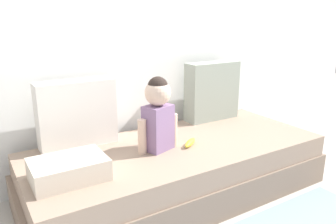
{
  "coord_description": "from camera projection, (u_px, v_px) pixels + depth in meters",
  "views": [
    {
      "loc": [
        -1.19,
        -1.8,
        1.24
      ],
      "look_at": [
        -0.08,
        0.0,
        0.63
      ],
      "focal_mm": 35.29,
      "sensor_mm": 36.0,
      "label": 1
    }
  ],
  "objects": [
    {
      "name": "ground_plane",
      "position": [
        177.0,
        192.0,
        2.42
      ],
      "size": [
        12.0,
        12.0,
        0.0
      ],
      "primitive_type": "plane",
      "color": "#B2ADA3"
    },
    {
      "name": "back_wall",
      "position": [
        137.0,
        22.0,
        2.57
      ],
      "size": [
        5.34,
        0.1,
        2.4
      ],
      "primitive_type": "cube",
      "color": "white",
      "rests_on": "ground"
    },
    {
      "name": "couch",
      "position": [
        177.0,
        169.0,
        2.37
      ],
      "size": [
        2.14,
        0.91,
        0.38
      ],
      "color": "#826C5B",
      "rests_on": "ground"
    },
    {
      "name": "throw_pillow_left",
      "position": [
        77.0,
        114.0,
        2.25
      ],
      "size": [
        0.52,
        0.16,
        0.46
      ],
      "primitive_type": "cube",
      "color": "silver",
      "rests_on": "couch"
    },
    {
      "name": "throw_pillow_right",
      "position": [
        212.0,
        91.0,
        2.83
      ],
      "size": [
        0.48,
        0.16,
        0.5
      ],
      "primitive_type": "cube",
      "color": "#99A393",
      "rests_on": "couch"
    },
    {
      "name": "toddler",
      "position": [
        158.0,
        112.0,
        2.17
      ],
      "size": [
        0.3,
        0.19,
        0.5
      ],
      "color": "gray",
      "rests_on": "couch"
    },
    {
      "name": "banana",
      "position": [
        190.0,
        143.0,
        2.3
      ],
      "size": [
        0.16,
        0.13,
        0.04
      ],
      "primitive_type": "ellipsoid",
      "rotation": [
        0.0,
        0.0,
        0.62
      ],
      "color": "yellow",
      "rests_on": "couch"
    },
    {
      "name": "folded_blanket",
      "position": [
        69.0,
        169.0,
        1.81
      ],
      "size": [
        0.4,
        0.28,
        0.12
      ],
      "primitive_type": "cube",
      "color": "beige",
      "rests_on": "couch"
    }
  ]
}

